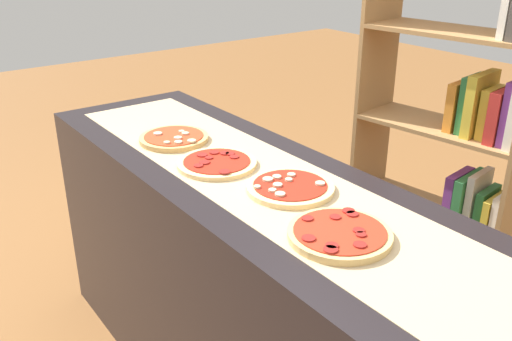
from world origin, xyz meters
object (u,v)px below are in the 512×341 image
Objects in this scene: pizza_pepperoni_1 at (217,163)px; pizza_pepperoni_3 at (340,234)px; pizza_mushroom_0 at (174,138)px; pizza_mushroom_2 at (290,187)px; bookshelf at (463,146)px.

pizza_pepperoni_1 is 0.99× the size of pizza_pepperoni_3.
pizza_mushroom_0 and pizza_pepperoni_3 have the same top height.
pizza_pepperoni_3 is at bearing -15.16° from pizza_mushroom_2.
pizza_pepperoni_3 is (0.28, -0.08, 0.00)m from pizza_mushroom_2.
pizza_mushroom_2 is 0.30m from pizza_pepperoni_3.
pizza_pepperoni_3 is 0.16× the size of bookshelf.
bookshelf is (0.44, 1.15, -0.16)m from pizza_mushroom_0.
pizza_pepperoni_1 is at bearing -165.90° from pizza_mushroom_2.
pizza_pepperoni_1 is (0.28, 0.00, -0.00)m from pizza_mushroom_0.
pizza_mushroom_0 is 0.95× the size of pizza_pepperoni_3.
pizza_pepperoni_3 is (0.57, -0.01, 0.00)m from pizza_pepperoni_1.
pizza_mushroom_2 is 0.16× the size of bookshelf.
bookshelf is at bearing 69.05° from pizza_mushroom_0.
bookshelf is (0.16, 1.15, -0.15)m from pizza_pepperoni_1.
pizza_mushroom_0 is 0.57m from pizza_mushroom_2.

